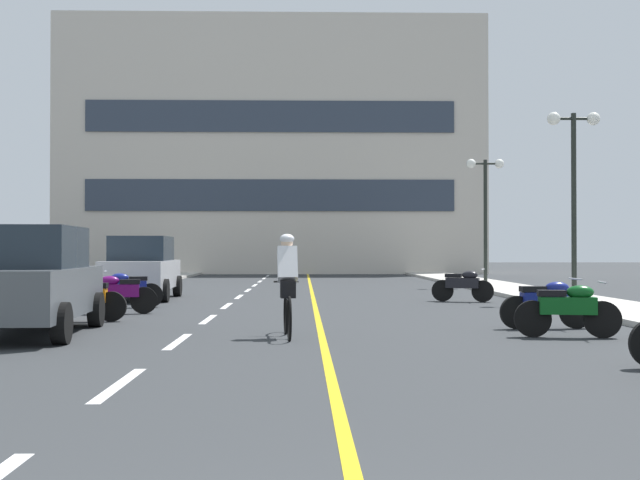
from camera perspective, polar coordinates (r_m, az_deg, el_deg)
name	(u,v)px	position (r m, az deg, el deg)	size (l,w,h in m)	color
ground_plane	(305,299)	(23.59, -1.09, -4.18)	(140.00, 140.00, 0.00)	#2D3033
curb_left	(85,292)	(27.53, -16.30, -3.53)	(2.40, 72.00, 0.12)	#B7B2A8
curb_right	(521,291)	(27.56, 14.07, -3.54)	(2.40, 72.00, 0.12)	#B7B2A8
lane_dash_1	(120,384)	(8.88, -14.01, -9.89)	(0.14, 2.20, 0.01)	silver
lane_dash_2	(178,341)	(12.78, -10.02, -7.08)	(0.14, 2.20, 0.01)	silver
lane_dash_3	(208,319)	(16.72, -7.92, -5.58)	(0.14, 2.20, 0.01)	silver
lane_dash_4	(227,306)	(20.69, -6.63, -4.65)	(0.14, 2.20, 0.01)	silver
lane_dash_5	(239,297)	(24.67, -5.76, -4.02)	(0.14, 2.20, 0.01)	silver
lane_dash_6	(248,290)	(28.65, -5.13, -3.56)	(0.14, 2.20, 0.01)	silver
lane_dash_7	(255,285)	(32.64, -4.65, -3.22)	(0.14, 2.20, 0.01)	silver
lane_dash_8	(260,281)	(36.63, -4.28, -2.95)	(0.14, 2.20, 0.01)	silver
lane_dash_9	(264,278)	(40.62, -3.98, -2.73)	(0.14, 2.20, 0.01)	silver
lane_dash_10	(268,276)	(44.61, -3.74, -2.55)	(0.14, 2.20, 0.01)	silver
lane_dash_11	(270,274)	(48.61, -3.53, -2.40)	(0.14, 2.20, 0.01)	silver
centre_line_yellow	(312,293)	(26.59, -0.57, -3.78)	(0.12, 66.00, 0.01)	gold
office_building	(273,152)	(52.37, -3.33, 6.26)	(25.95, 8.90, 15.58)	beige
street_lamp_mid	(574,162)	(23.25, 17.53, 5.31)	(1.46, 0.36, 5.10)	black
street_lamp_far	(485,192)	(31.82, 11.63, 3.37)	(1.46, 0.36, 4.84)	black
parked_car_near	(29,280)	(14.29, -19.94, -2.71)	(2.15, 4.31, 1.82)	black
parked_car_mid	(142,268)	(23.80, -12.51, -1.93)	(2.01, 4.25, 1.82)	black
motorcycle_3	(568,309)	(13.70, 17.17, -4.66)	(1.70, 0.60, 0.92)	black
motorcycle_4	(547,303)	(15.12, 15.78, -4.29)	(1.70, 0.60, 0.92)	black
motorcycle_5	(83,298)	(16.67, -16.46, -3.96)	(1.70, 0.60, 0.92)	black
motorcycle_6	(118,293)	(18.45, -14.13, -3.65)	(1.69, 0.60, 0.92)	black
motorcycle_7	(127,289)	(20.43, -13.48, -3.37)	(1.69, 0.60, 0.92)	black
motorcycle_8	(463,285)	(22.49, 10.09, -3.13)	(1.63, 0.81, 0.92)	black
cyclist_rider	(287,283)	(13.16, -2.32, -3.05)	(0.42, 1.77, 1.71)	black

